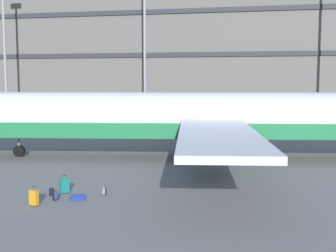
{
  "coord_description": "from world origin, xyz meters",
  "views": [
    {
      "loc": [
        2.52,
        -33.8,
        6.28
      ],
      "look_at": [
        -3.79,
        -3.9,
        3.0
      ],
      "focal_mm": 48.1,
      "sensor_mm": 36.0,
      "label": 1
    }
  ],
  "objects_px": {
    "backpack_large": "(56,196)",
    "backpack_upright": "(104,191)",
    "suitcase_red": "(65,186)",
    "backpack_small": "(52,192)",
    "suitcase_silver": "(34,198)",
    "suitcase_teal": "(78,198)",
    "airliner": "(203,118)"
  },
  "relations": [
    {
      "from": "backpack_large",
      "to": "backpack_upright",
      "type": "bearing_deg",
      "value": 34.35
    },
    {
      "from": "airliner",
      "to": "backpack_upright",
      "type": "bearing_deg",
      "value": -106.67
    },
    {
      "from": "suitcase_red",
      "to": "backpack_large",
      "type": "bearing_deg",
      "value": -83.74
    },
    {
      "from": "backpack_upright",
      "to": "airliner",
      "type": "bearing_deg",
      "value": 73.33
    },
    {
      "from": "suitcase_teal",
      "to": "backpack_upright",
      "type": "xyz_separation_m",
      "value": [
        1.01,
        1.09,
        0.11
      ]
    },
    {
      "from": "backpack_upright",
      "to": "suitcase_teal",
      "type": "bearing_deg",
      "value": -132.76
    },
    {
      "from": "airliner",
      "to": "suitcase_silver",
      "type": "bearing_deg",
      "value": -113.25
    },
    {
      "from": "suitcase_silver",
      "to": "suitcase_red",
      "type": "height_order",
      "value": "suitcase_red"
    },
    {
      "from": "suitcase_silver",
      "to": "backpack_upright",
      "type": "bearing_deg",
      "value": 43.21
    },
    {
      "from": "backpack_upright",
      "to": "suitcase_red",
      "type": "bearing_deg",
      "value": 179.9
    },
    {
      "from": "airliner",
      "to": "suitcase_silver",
      "type": "xyz_separation_m",
      "value": [
        -6.39,
        -14.87,
        -2.74
      ]
    },
    {
      "from": "suitcase_silver",
      "to": "backpack_upright",
      "type": "xyz_separation_m",
      "value": [
        2.7,
        2.53,
        -0.18
      ]
    },
    {
      "from": "suitcase_red",
      "to": "backpack_small",
      "type": "height_order",
      "value": "suitcase_red"
    },
    {
      "from": "suitcase_silver",
      "to": "suitcase_teal",
      "type": "distance_m",
      "value": 2.23
    },
    {
      "from": "backpack_small",
      "to": "suitcase_silver",
      "type": "bearing_deg",
      "value": -90.48
    },
    {
      "from": "backpack_large",
      "to": "backpack_small",
      "type": "xyz_separation_m",
      "value": [
        -0.6,
        0.81,
        -0.01
      ]
    },
    {
      "from": "airliner",
      "to": "backpack_upright",
      "type": "distance_m",
      "value": 13.2
    },
    {
      "from": "backpack_small",
      "to": "backpack_upright",
      "type": "bearing_deg",
      "value": 12.98
    },
    {
      "from": "suitcase_silver",
      "to": "suitcase_red",
      "type": "bearing_deg",
      "value": 79.83
    },
    {
      "from": "suitcase_teal",
      "to": "backpack_large",
      "type": "xyz_separation_m",
      "value": [
        -1.07,
        -0.33,
        0.1
      ]
    },
    {
      "from": "airliner",
      "to": "suitcase_teal",
      "type": "height_order",
      "value": "airliner"
    },
    {
      "from": "suitcase_teal",
      "to": "airliner",
      "type": "bearing_deg",
      "value": 70.69
    },
    {
      "from": "suitcase_teal",
      "to": "backpack_upright",
      "type": "height_order",
      "value": "backpack_upright"
    },
    {
      "from": "backpack_large",
      "to": "backpack_small",
      "type": "bearing_deg",
      "value": 126.43
    },
    {
      "from": "suitcase_silver",
      "to": "backpack_upright",
      "type": "height_order",
      "value": "suitcase_silver"
    },
    {
      "from": "suitcase_teal",
      "to": "backpack_small",
      "type": "bearing_deg",
      "value": 164.04
    },
    {
      "from": "airliner",
      "to": "suitcase_red",
      "type": "bearing_deg",
      "value": -115.69
    },
    {
      "from": "airliner",
      "to": "suitcase_silver",
      "type": "relative_size",
      "value": 44.62
    },
    {
      "from": "airliner",
      "to": "suitcase_teal",
      "type": "distance_m",
      "value": 14.55
    },
    {
      "from": "suitcase_teal",
      "to": "backpack_small",
      "type": "distance_m",
      "value": 1.74
    },
    {
      "from": "suitcase_teal",
      "to": "backpack_small",
      "type": "height_order",
      "value": "backpack_small"
    },
    {
      "from": "suitcase_red",
      "to": "suitcase_teal",
      "type": "xyz_separation_m",
      "value": [
        1.23,
        -1.1,
        -0.31
      ]
    }
  ]
}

